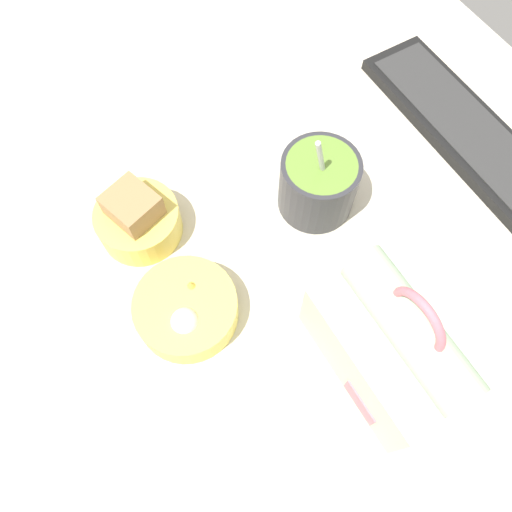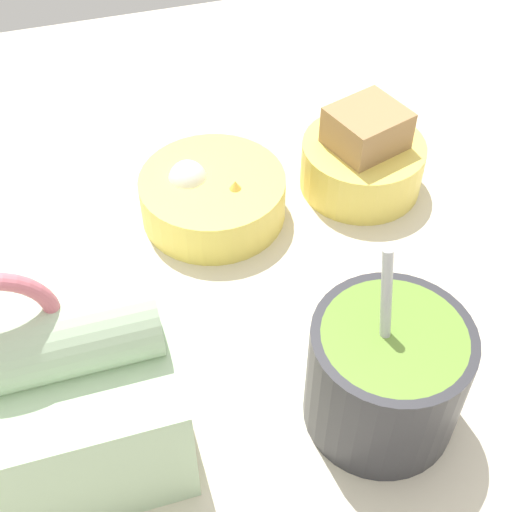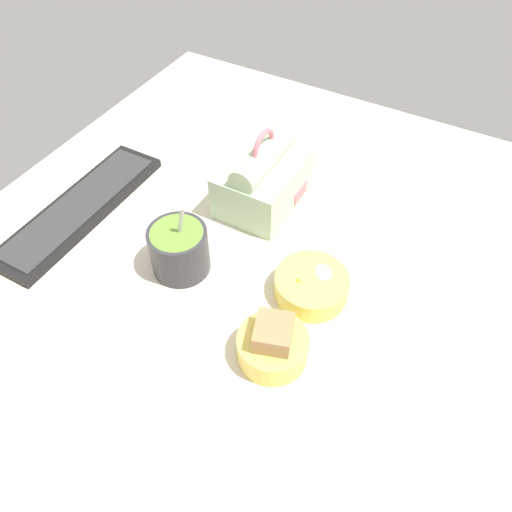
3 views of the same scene
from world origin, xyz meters
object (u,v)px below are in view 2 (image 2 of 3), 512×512
object	(u,v)px
lunch_bag	(24,396)
bento_bowl_snacks	(213,196)
bento_bowl_sandwich	(363,159)
soup_cup	(386,374)

from	to	relation	value
lunch_bag	bento_bowl_snacks	world-z (taller)	lunch_bag
lunch_bag	bento_bowl_sandwich	xyz separation A→B (cm)	(-31.88, -19.12, -2.92)
bento_bowl_sandwich	bento_bowl_snacks	bearing A→B (deg)	-0.23
soup_cup	bento_bowl_sandwich	size ratio (longest dim) A/B	1.35
bento_bowl_sandwich	soup_cup	bearing A→B (deg)	70.34
bento_bowl_sandwich	lunch_bag	bearing A→B (deg)	30.95
lunch_bag	soup_cup	xyz separation A→B (cm)	(-23.42, 4.56, -1.25)
lunch_bag	soup_cup	bearing A→B (deg)	168.98
bento_bowl_snacks	lunch_bag	bearing A→B (deg)	47.86
soup_cup	bento_bowl_sandwich	bearing A→B (deg)	-109.66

